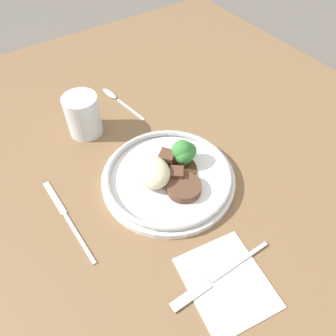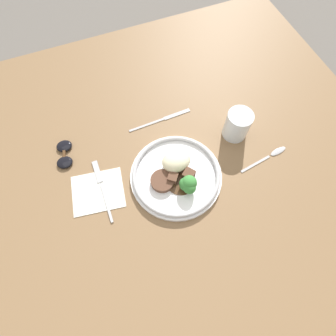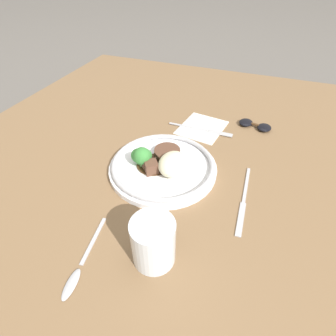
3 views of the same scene
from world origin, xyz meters
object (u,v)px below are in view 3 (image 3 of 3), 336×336
at_px(fork, 206,130).
at_px(sunglasses, 255,125).
at_px(juice_glass, 153,243).
at_px(spoon, 77,272).
at_px(plate, 162,164).
at_px(knife, 244,201).

relative_size(fork, sunglasses, 1.88).
relative_size(juice_glass, fork, 0.47).
height_order(juice_glass, sunglasses, juice_glass).
bearing_deg(fork, sunglasses, 30.49).
bearing_deg(fork, spoon, -100.15).
distance_m(plate, juice_glass, 0.24).
height_order(juice_glass, fork, juice_glass).
bearing_deg(spoon, sunglasses, 150.43).
bearing_deg(fork, juice_glass, -87.47).
relative_size(knife, spoon, 1.26).
xyz_separation_m(spoon, sunglasses, (-0.58, 0.23, 0.01)).
relative_size(plate, sunglasses, 2.53).
distance_m(juice_glass, sunglasses, 0.52).
bearing_deg(juice_glass, fork, -178.20).
height_order(knife, sunglasses, sunglasses).
xyz_separation_m(juice_glass, sunglasses, (-0.51, 0.12, -0.03)).
xyz_separation_m(plate, sunglasses, (-0.28, 0.19, -0.01)).
distance_m(plate, spoon, 0.30).
bearing_deg(fork, plate, -105.10).
bearing_deg(sunglasses, knife, 12.89).
bearing_deg(knife, spoon, -44.22).
height_order(plate, fork, plate).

